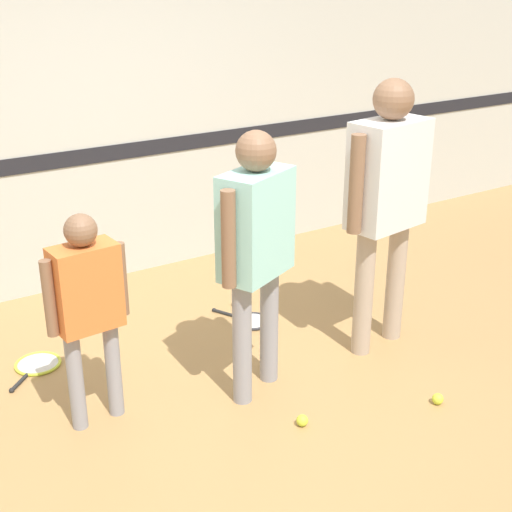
# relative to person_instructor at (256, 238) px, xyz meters

# --- Properties ---
(ground_plane) EXTENTS (16.00, 16.00, 0.00)m
(ground_plane) POSITION_rel_person_instructor_xyz_m (-0.15, -0.18, -0.97)
(ground_plane) COLOR #A87F4C
(wall_back) EXTENTS (16.00, 0.07, 3.20)m
(wall_back) POSITION_rel_person_instructor_xyz_m (-0.15, 2.06, 0.63)
(wall_back) COLOR beige
(wall_back) RESTS_ON ground_plane
(person_instructor) EXTENTS (0.55, 0.40, 1.57)m
(person_instructor) POSITION_rel_person_instructor_xyz_m (0.00, 0.00, 0.00)
(person_instructor) COLOR gray
(person_instructor) RESTS_ON ground_plane
(person_student_left) EXTENTS (0.46, 0.21, 1.22)m
(person_student_left) POSITION_rel_person_instructor_xyz_m (-0.91, 0.21, -0.22)
(person_student_left) COLOR gray
(person_student_left) RESTS_ON ground_plane
(person_student_right) EXTENTS (0.66, 0.34, 1.76)m
(person_student_right) POSITION_rel_person_instructor_xyz_m (0.98, 0.03, 0.12)
(person_student_right) COLOR tan
(person_student_right) RESTS_ON ground_plane
(racket_spare_on_floor) EXTENTS (0.36, 0.49, 0.03)m
(racket_spare_on_floor) POSITION_rel_person_instructor_xyz_m (0.43, 0.76, -0.96)
(racket_spare_on_floor) COLOR #28282D
(racket_spare_on_floor) RESTS_ON ground_plane
(racket_second_spare) EXTENTS (0.45, 0.45, 0.03)m
(racket_second_spare) POSITION_rel_person_instructor_xyz_m (-1.04, 0.97, -0.96)
(racket_second_spare) COLOR #C6D838
(racket_second_spare) RESTS_ON ground_plane
(tennis_ball_near_instructor) EXTENTS (0.07, 0.07, 0.07)m
(tennis_ball_near_instructor) POSITION_rel_person_instructor_xyz_m (0.02, -0.45, -0.94)
(tennis_ball_near_instructor) COLOR #CCE038
(tennis_ball_near_instructor) RESTS_ON ground_plane
(tennis_ball_by_spare_racket) EXTENTS (0.07, 0.07, 0.07)m
(tennis_ball_by_spare_racket) POSITION_rel_person_instructor_xyz_m (0.48, 1.03, -0.94)
(tennis_ball_by_spare_racket) COLOR #CCE038
(tennis_ball_by_spare_racket) RESTS_ON ground_plane
(tennis_ball_stray_left) EXTENTS (0.07, 0.07, 0.07)m
(tennis_ball_stray_left) POSITION_rel_person_instructor_xyz_m (0.80, -0.70, -0.94)
(tennis_ball_stray_left) COLOR #CCE038
(tennis_ball_stray_left) RESTS_ON ground_plane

